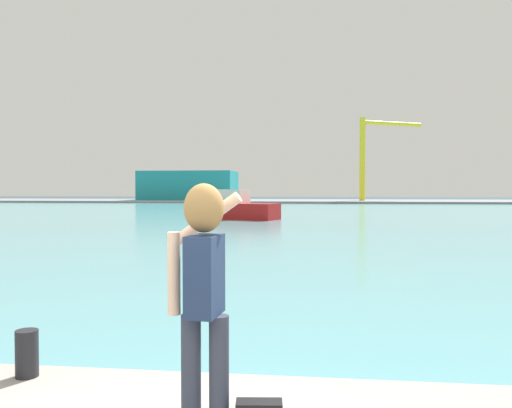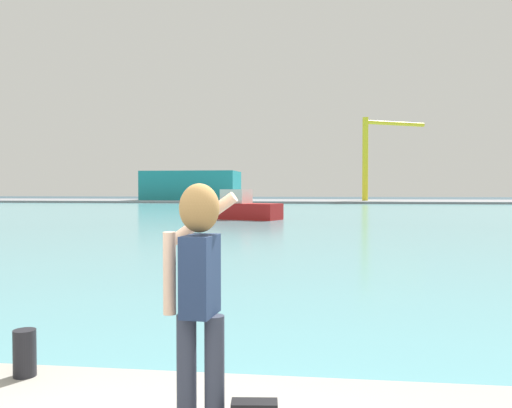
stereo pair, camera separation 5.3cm
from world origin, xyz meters
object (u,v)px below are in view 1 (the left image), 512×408
Objects in this scene: boat_moored at (240,208)px; port_crane at (371,149)px; person_photographer at (203,280)px; warehouse_left at (189,186)px; harbor_bollard at (27,353)px.

boat_moored is 0.42× the size of port_crane.
person_photographer is 36.97m from boat_moored.
boat_moored is at bearing 13.73° from person_photographer.
boat_moored is at bearing -105.70° from port_crane.
boat_moored is at bearing -71.80° from warehouse_left.
warehouse_left is at bearing 19.77° from person_photographer.
port_crane is at bearing -0.66° from person_photographer.
boat_moored is 57.32m from warehouse_left.
harbor_bollard is at bearing -63.74° from boat_moored.
port_crane is (32.84, -1.22, 6.43)m from warehouse_left.
port_crane is (14.95, 53.19, 8.57)m from boat_moored.
port_crane reaches higher than person_photographer.
warehouse_left is 1.18× the size of port_crane.
person_photographer reaches higher than boat_moored.
warehouse_left is (-17.89, 54.41, 2.14)m from boat_moored.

